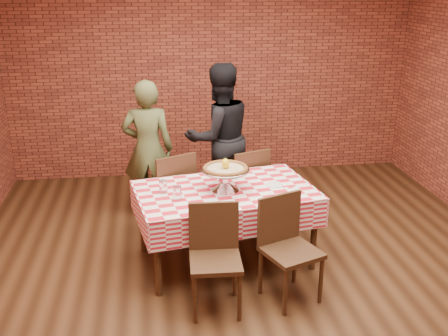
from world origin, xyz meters
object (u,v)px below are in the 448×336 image
at_px(pizza_stand, 225,180).
at_px(diner_black, 219,137).
at_px(water_glass_left, 177,193).
at_px(chair_near_right, 291,252).
at_px(chair_near_left, 216,262).
at_px(water_glass_right, 163,187).
at_px(chair_far_left, 168,192).
at_px(chair_far_right, 243,186).
at_px(condiment_caddy, 222,173).
at_px(table, 225,226).
at_px(diner_olive, 148,149).
at_px(pizza, 225,169).

relative_size(pizza_stand, diner_black, 0.26).
bearing_deg(water_glass_left, chair_near_right, -31.24).
bearing_deg(chair_near_left, water_glass_right, 118.85).
bearing_deg(water_glass_right, chair_far_left, 85.05).
bearing_deg(chair_far_right, condiment_caddy, 40.73).
bearing_deg(table, pizza_stand, -92.78).
relative_size(table, water_glass_right, 13.46).
bearing_deg(diner_black, chair_far_right, 94.03).
xyz_separation_m(water_glass_left, chair_near_left, (0.27, -0.63, -0.37)).
xyz_separation_m(chair_far_right, diner_black, (-0.20, 0.52, 0.42)).
relative_size(pizza_stand, water_glass_left, 3.78).
relative_size(chair_far_left, diner_olive, 0.59).
bearing_deg(chair_near_left, diner_olive, 107.38).
bearing_deg(chair_far_left, chair_near_left, 76.64).
bearing_deg(pizza_stand, diner_black, 85.00).
height_order(pizza_stand, diner_black, diner_black).
relative_size(pizza_stand, diner_olive, 0.29).
bearing_deg(pizza_stand, chair_near_right, -57.15).
relative_size(chair_near_right, chair_far_left, 0.97).
height_order(table, diner_olive, diner_olive).
relative_size(water_glass_right, chair_far_right, 0.13).
bearing_deg(diner_olive, chair_far_right, 163.52).
height_order(chair_near_left, chair_far_left, chair_far_left).
bearing_deg(diner_black, chair_far_left, 27.40).
height_order(water_glass_left, chair_far_left, chair_far_left).
relative_size(water_glass_right, diner_black, 0.07).
bearing_deg(pizza_stand, water_glass_right, 179.12).
xyz_separation_m(table, pizza, (-0.00, -0.02, 0.60)).
height_order(chair_near_left, diner_olive, diner_olive).
relative_size(pizza, condiment_caddy, 3.41).
distance_m(pizza, diner_olive, 1.45).
xyz_separation_m(chair_near_left, chair_near_right, (0.66, 0.07, 0.01)).
xyz_separation_m(pizza, chair_far_right, (0.32, 0.83, -0.51)).
bearing_deg(table, chair_far_right, 68.75).
distance_m(condiment_caddy, chair_far_left, 0.77).
xyz_separation_m(pizza_stand, pizza, (0.00, 0.00, 0.11)).
relative_size(condiment_caddy, chair_far_right, 0.14).
relative_size(chair_near_left, diner_black, 0.51).
bearing_deg(table, water_glass_right, -179.21).
xyz_separation_m(pizza_stand, diner_black, (0.12, 1.35, 0.02)).
relative_size(pizza_stand, chair_far_right, 0.51).
relative_size(chair_far_right, diner_olive, 0.57).
xyz_separation_m(table, chair_far_right, (0.32, 0.82, 0.08)).
distance_m(condiment_caddy, chair_near_left, 1.16).
xyz_separation_m(chair_near_right, chair_far_right, (-0.15, 1.55, 0.00)).
bearing_deg(water_glass_left, pizza, 18.75).
bearing_deg(chair_far_left, chair_far_right, 161.75).
height_order(pizza_stand, chair_far_left, pizza_stand).
distance_m(water_glass_left, chair_far_right, 1.31).
bearing_deg(condiment_caddy, pizza_stand, -102.75).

